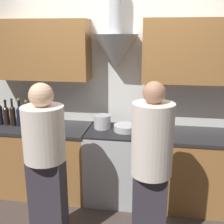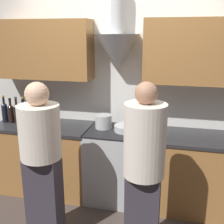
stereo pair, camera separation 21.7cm
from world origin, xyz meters
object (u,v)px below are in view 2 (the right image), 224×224
wine_bottle_0 (5,111)px  wine_bottle_1 (11,113)px  wine_bottle_4 (30,115)px  person_foreground_left (42,159)px  wine_bottle_2 (17,113)px  wine_bottle_3 (24,113)px  stock_pot (103,121)px  mixing_bowl (126,128)px  person_foreground_right (144,169)px  stove_range (114,164)px  wine_bottle_5 (37,115)px

wine_bottle_0 → wine_bottle_1: bearing=1.4°
wine_bottle_4 → person_foreground_left: person_foreground_left is taller
wine_bottle_2 → wine_bottle_3: 0.09m
person_foreground_left → stock_pot: bearing=69.2°
stock_pot → mixing_bowl: 0.29m
wine_bottle_2 → mixing_bowl: (1.39, 0.03, -0.10)m
wine_bottle_0 → wine_bottle_1: 0.09m
wine_bottle_1 → mixing_bowl: size_ratio=1.18×
stock_pot → person_foreground_left: person_foreground_left is taller
wine_bottle_1 → wine_bottle_2: bearing=-12.5°
person_foreground_right → stove_range: bearing=116.7°
wine_bottle_4 → person_foreground_right: 1.78m
wine_bottle_4 → wine_bottle_5: bearing=-7.3°
stock_pot → wine_bottle_5: bearing=-174.3°
wine_bottle_2 → mixing_bowl: 1.39m
wine_bottle_2 → person_foreground_right: (1.71, -0.90, -0.13)m
wine_bottle_2 → wine_bottle_3: size_ratio=0.99×
wine_bottle_0 → mixing_bowl: bearing=0.2°
wine_bottle_4 → mixing_bowl: (1.21, 0.02, -0.09)m
wine_bottle_3 → stock_pot: wine_bottle_3 is taller
wine_bottle_4 → mixing_bowl: 1.21m
stock_pot → person_foreground_right: size_ratio=0.12×
wine_bottle_0 → wine_bottle_5: size_ratio=1.09×
wine_bottle_1 → person_foreground_right: bearing=-26.9°
mixing_bowl → person_foreground_left: person_foreground_left is taller
wine_bottle_5 → stock_pot: (0.83, 0.08, -0.05)m
wine_bottle_4 → wine_bottle_3: bearing=-179.5°
wine_bottle_5 → wine_bottle_1: bearing=175.9°
stove_range → person_foreground_left: (-0.49, -0.88, 0.42)m
wine_bottle_2 → mixing_bowl: size_ratio=1.28×
wine_bottle_3 → person_foreground_right: 1.86m
person_foreground_right → wine_bottle_3: bearing=150.9°
mixing_bowl → wine_bottle_3: bearing=-179.2°
wine_bottle_2 → wine_bottle_5: size_ratio=1.07×
wine_bottle_1 → mixing_bowl: (1.49, 0.00, -0.09)m
stove_range → wine_bottle_4: (-1.07, -0.02, 0.56)m
wine_bottle_5 → mixing_bowl: bearing=1.5°
wine_bottle_2 → person_foreground_left: (0.76, -0.85, -0.16)m
stove_range → stock_pot: 0.54m
wine_bottle_5 → person_foreground_right: 1.70m
stove_range → person_foreground_right: bearing=-63.3°
person_foreground_right → wine_bottle_2: bearing=152.4°
wine_bottle_4 → person_foreground_right: (1.53, -0.90, -0.11)m
wine_bottle_3 → person_foreground_left: bearing=-51.9°
wine_bottle_0 → wine_bottle_4: 0.37m
stove_range → wine_bottle_4: 1.21m
wine_bottle_5 → stock_pot: wine_bottle_5 is taller
wine_bottle_5 → mixing_bowl: 1.12m
wine_bottle_2 → person_foreground_left: bearing=-48.2°
mixing_bowl → wine_bottle_5: bearing=-178.5°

